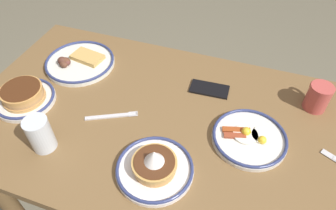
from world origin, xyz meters
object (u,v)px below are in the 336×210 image
Objects in this scene: plate_far_companion at (80,62)px; fork_near at (112,116)px; cell_phone at (209,89)px; drinking_glass at (41,135)px; plate_center_pancakes at (24,96)px; coffee_mug at (318,96)px; plate_near_main at (249,138)px; plate_far_side at (155,167)px.

plate_far_companion is 1.65× the size of fork_near.
plate_far_companion reaches higher than cell_phone.
drinking_glass is 0.82× the size of cell_phone.
plate_center_pancakes is at bearing 21.30° from cell_phone.
plate_far_companion is at bearing 3.99° from coffee_mug.
plate_center_pancakes reaches higher than cell_phone.
plate_near_main is at bearing 130.01° from cell_phone.
plate_near_main is at bearing 167.22° from plate_far_companion.
plate_far_side reaches higher than plate_near_main.
drinking_glass is at bearing 105.49° from plate_far_companion.
plate_far_companion is 0.54m from cell_phone.
fork_near is (0.66, 0.28, -0.05)m from coffee_mug.
fork_near is at bearing -128.32° from drinking_glass.
plate_far_companion reaches higher than fork_near.
plate_far_side is 2.11× the size of coffee_mug.
plate_far_side is 0.40m from cell_phone.
coffee_mug is at bearing -149.98° from drinking_glass.
plate_near_main is 1.13× the size of plate_center_pancakes.
plate_far_side reaches higher than fork_near.
plate_far_companion is (0.72, -0.16, 0.00)m from plate_near_main.
plate_near_main is 2.19× the size of coffee_mug.
coffee_mug reaches higher than cell_phone.
plate_center_pancakes is 0.24m from drinking_glass.
plate_far_side is at bearing 40.37° from plate_near_main.
plate_far_side is (-0.47, 0.37, 0.01)m from plate_far_companion.
plate_far_side is 1.61× the size of cell_phone.
plate_far_side is 0.62m from coffee_mug.
fork_near is (0.46, 0.05, -0.01)m from plate_near_main.
plate_near_main is 0.73m from plate_far_companion.
plate_far_side is at bearing 77.16° from cell_phone.
coffee_mug is (-0.19, -0.23, 0.04)m from plate_near_main.
cell_phone is at bearing -155.53° from plate_center_pancakes.
plate_near_main is at bearing -173.50° from plate_center_pancakes.
plate_center_pancakes is at bearing 6.50° from plate_near_main.
plate_far_side is at bearing 167.76° from plate_center_pancakes.
coffee_mug reaches higher than plate_near_main.
plate_near_main is 1.04× the size of plate_far_side.
fork_near is at bearing -35.16° from plate_far_side.
plate_center_pancakes is 1.80× the size of drinking_glass.
coffee_mug is 0.72m from fork_near.
plate_near_main is at bearing -173.25° from fork_near.
plate_near_main reaches higher than fork_near.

